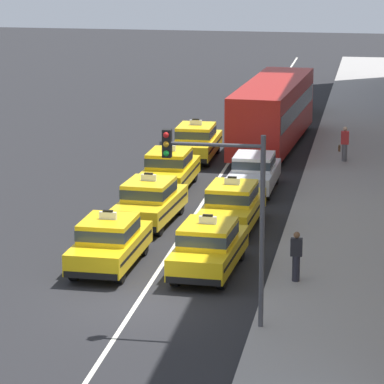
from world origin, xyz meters
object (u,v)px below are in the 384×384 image
(taxi_left_third, at_px, (169,169))
(sedan_right_third, at_px, (254,171))
(bus_right_fourth, at_px, (273,110))
(pedestrian_mid_block, at_px, (345,144))
(taxi_right_fifth, at_px, (286,99))
(taxi_left_nearest, at_px, (109,242))
(taxi_right_nearest, at_px, (208,247))
(traffic_light_pole, at_px, (227,195))
(taxi_left_fourth, at_px, (196,141))
(taxi_left_second, at_px, (150,201))
(taxi_right_second, at_px, (232,205))
(pedestrian_near_crosswalk, at_px, (296,256))

(taxi_left_third, bearing_deg, sedan_right_third, 3.89)
(taxi_left_third, height_order, bus_right_fourth, bus_right_fourth)
(pedestrian_mid_block, bearing_deg, taxi_right_fifth, 106.36)
(taxi_left_nearest, xyz_separation_m, taxi_right_nearest, (3.25, -0.01, 0.00))
(sedan_right_third, relative_size, traffic_light_pole, 0.78)
(taxi_left_fourth, xyz_separation_m, taxi_right_nearest, (3.22, -17.00, 0.00))
(pedestrian_mid_block, bearing_deg, taxi_left_nearest, -111.91)
(taxi_left_second, bearing_deg, traffic_light_pole, -67.61)
(taxi_right_nearest, relative_size, sedan_right_third, 1.07)
(taxi_right_second, bearing_deg, taxi_left_nearest, -121.15)
(sedan_right_third, distance_m, taxi_right_fifth, 18.86)
(taxi_left_fourth, bearing_deg, pedestrian_near_crosswalk, -71.14)
(taxi_right_fifth, bearing_deg, pedestrian_mid_block, -73.64)
(taxi_left_nearest, relative_size, taxi_left_second, 0.99)
(taxi_right_second, xyz_separation_m, bus_right_fourth, (-0.06, 15.13, 0.94))
(taxi_right_nearest, relative_size, pedestrian_mid_block, 2.89)
(bus_right_fourth, xyz_separation_m, traffic_light_pole, (1.28, -25.54, 2.00))
(taxi_right_fifth, relative_size, pedestrian_mid_block, 2.86)
(taxi_left_nearest, xyz_separation_m, pedestrian_near_crosswalk, (6.11, -0.81, 0.07))
(taxi_left_nearest, bearing_deg, pedestrian_mid_block, 68.09)
(taxi_right_nearest, xyz_separation_m, sedan_right_third, (0.17, 11.22, -0.03))
(taxi_right_nearest, distance_m, bus_right_fourth, 20.60)
(bus_right_fourth, bearing_deg, pedestrian_mid_block, -43.26)
(pedestrian_mid_block, bearing_deg, taxi_left_fourth, -178.83)
(bus_right_fourth, xyz_separation_m, taxi_right_fifth, (-0.14, 9.50, -0.94))
(taxi_left_nearest, distance_m, pedestrian_mid_block, 18.46)
(bus_right_fourth, height_order, pedestrian_near_crosswalk, bus_right_fourth)
(bus_right_fourth, height_order, taxi_right_fifth, bus_right_fourth)
(taxi_left_second, xyz_separation_m, pedestrian_near_crosswalk, (5.92, -6.33, 0.07))
(taxi_left_nearest, bearing_deg, taxi_right_fifth, 84.13)
(pedestrian_near_crosswalk, bearing_deg, taxi_left_nearest, 172.42)
(pedestrian_near_crosswalk, bearing_deg, taxi_left_third, 117.78)
(bus_right_fourth, height_order, pedestrian_mid_block, bus_right_fourth)
(taxi_left_second, bearing_deg, taxi_right_fifth, 83.26)
(taxi_left_third, height_order, taxi_right_nearest, same)
(taxi_left_nearest, distance_m, traffic_light_pole, 7.34)
(bus_right_fourth, relative_size, taxi_right_fifth, 2.46)
(traffic_light_pole, bearing_deg, sedan_right_third, 93.88)
(taxi_left_fourth, height_order, sedan_right_third, taxi_left_fourth)
(taxi_left_third, bearing_deg, taxi_right_fifth, 80.53)
(taxi_right_nearest, height_order, traffic_light_pole, traffic_light_pole)
(taxi_left_nearest, relative_size, taxi_left_third, 1.00)
(sedan_right_third, bearing_deg, bus_right_fourth, 91.12)
(taxi_right_nearest, distance_m, pedestrian_mid_block, 17.52)
(pedestrian_mid_block, relative_size, traffic_light_pole, 0.29)
(taxi_left_second, height_order, pedestrian_near_crosswalk, taxi_left_second)
(taxi_left_second, bearing_deg, taxi_right_nearest, -61.06)
(taxi_left_second, relative_size, taxi_right_nearest, 1.00)
(taxi_left_nearest, bearing_deg, taxi_left_fourth, 89.89)
(sedan_right_third, relative_size, pedestrian_near_crosswalk, 2.75)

